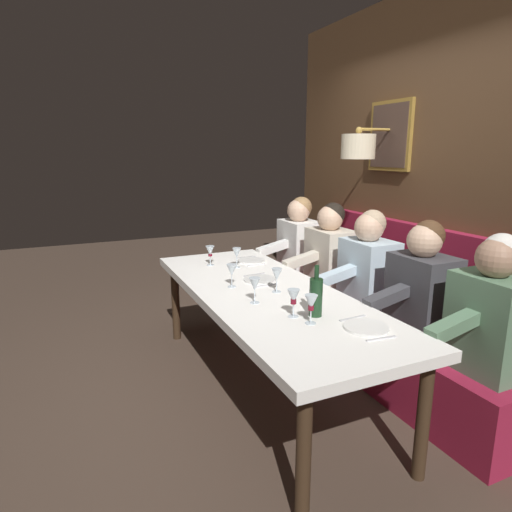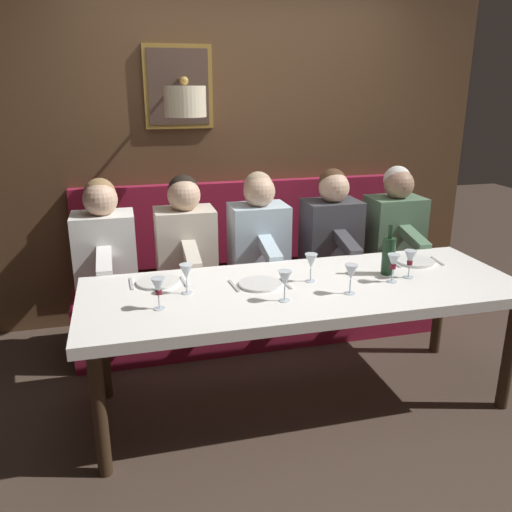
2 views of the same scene
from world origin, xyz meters
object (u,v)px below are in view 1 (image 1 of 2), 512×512
wine_glass_5 (277,275)px  wine_glass_3 (255,285)px  diner_far (330,252)px  diner_nearest (492,310)px  wine_glass_4 (311,304)px  wine_glass_0 (294,298)px  diner_near (422,285)px  wine_glass_6 (210,252)px  wine_glass_1 (237,254)px  dining_table (265,300)px  wine_glass_2 (232,271)px  diner_farthest (299,241)px  wine_bottle (316,296)px  diner_middle (368,265)px

wine_glass_5 → wine_glass_3: bearing=-147.9°
diner_far → wine_glass_3: bearing=-144.7°
wine_glass_5 → diner_nearest: bearing=-49.7°
wine_glass_5 → wine_glass_4: bearing=-98.3°
diner_far → wine_glass_0: 1.42m
diner_near → wine_glass_6: diner_near is taller
diner_near → wine_glass_6: 1.66m
wine_glass_1 → wine_glass_5: size_ratio=1.00×
dining_table → diner_near: size_ratio=3.10×
wine_glass_2 → wine_glass_6: (0.06, 0.64, -0.00)m
wine_glass_1 → diner_near: bearing=-54.6°
diner_nearest → wine_glass_3: 1.34m
diner_far → diner_farthest: 0.54m
dining_table → wine_glass_2: wine_glass_2 is taller
dining_table → wine_glass_1: size_ratio=14.93×
wine_glass_6 → diner_far: bearing=-14.6°
wine_glass_1 → wine_glass_2: 0.53m
diner_nearest → diner_far: size_ratio=1.00×
diner_farthest → wine_glass_0: size_ratio=4.82×
dining_table → wine_bottle: 0.57m
diner_near → diner_middle: 0.55m
diner_near → diner_middle: size_ratio=1.00×
diner_farthest → wine_bottle: bearing=-116.9°
wine_bottle → wine_glass_2: bearing=108.5°
wine_glass_0 → wine_glass_1: (0.12, 1.15, 0.00)m
wine_glass_3 → diner_middle: bearing=12.2°
wine_glass_0 → wine_glass_5: same height
wine_glass_5 → wine_glass_6: 0.88m
diner_middle → diner_farthest: bearing=90.0°
diner_nearest → wine_glass_0: diner_nearest is taller
dining_table → wine_glass_5: 0.20m
dining_table → diner_far: 1.05m
diner_middle → dining_table: bearing=-178.2°
diner_far → wine_glass_3: diner_far is taller
diner_near → wine_glass_3: 1.10m
wine_glass_2 → wine_glass_4: bearing=-79.4°
dining_table → wine_glass_0: bearing=-97.4°
wine_glass_4 → wine_glass_6: same height
diner_far → wine_glass_4: size_ratio=4.82×
diner_near → wine_glass_3: diner_near is taller
wine_glass_4 → wine_glass_6: 1.44m
wine_glass_0 → wine_bottle: (0.13, -0.04, 0.00)m
wine_glass_4 → wine_glass_5: size_ratio=1.00×
wine_glass_1 → wine_glass_0: bearing=-95.9°
wine_glass_4 → wine_glass_6: (-0.09, 1.44, 0.00)m
wine_glass_3 → wine_glass_6: bearing=87.2°
wine_glass_4 → diner_nearest: bearing=-23.8°
wine_glass_2 → wine_glass_4: size_ratio=1.00×
diner_middle → wine_glass_6: diner_middle is taller
dining_table → wine_glass_1: wine_glass_1 is taller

